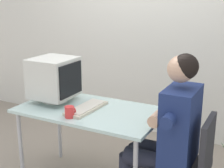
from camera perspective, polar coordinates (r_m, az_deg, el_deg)
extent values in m
cube|color=silver|center=(3.73, 11.44, 12.80)|extent=(8.00, 0.10, 3.00)
cylinder|color=#B7B7BC|center=(2.99, -16.08, -11.14)|extent=(0.04, 0.04, 0.71)
cylinder|color=#B7B7BC|center=(3.38, -9.46, -7.48)|extent=(0.04, 0.04, 0.71)
cylinder|color=#B7B7BC|center=(2.90, 8.73, -11.50)|extent=(0.04, 0.04, 0.71)
cube|color=silver|center=(2.73, -4.00, -4.75)|extent=(1.23, 0.69, 0.03)
cylinder|color=silver|center=(2.96, -10.23, -2.85)|extent=(0.23, 0.23, 0.02)
cylinder|color=silver|center=(2.95, -10.25, -2.39)|extent=(0.06, 0.06, 0.03)
cube|color=silver|center=(2.90, -10.43, 1.20)|extent=(0.36, 0.38, 0.35)
cube|color=black|center=(2.79, -7.43, 0.76)|extent=(0.01, 0.32, 0.29)
cube|color=beige|center=(2.71, -4.61, -4.38)|extent=(0.19, 0.45, 0.02)
cube|color=beige|center=(2.70, -4.61, -4.07)|extent=(0.16, 0.40, 0.01)
cube|color=#2D2D33|center=(2.53, 12.18, -14.47)|extent=(0.41, 0.41, 0.06)
cube|color=#2D2D33|center=(2.39, 16.78, -10.51)|extent=(0.04, 0.36, 0.39)
cube|color=navy|center=(2.38, 12.19, -7.36)|extent=(0.22, 0.39, 0.57)
sphere|color=tan|center=(2.26, 12.32, 2.66)|extent=(0.19, 0.19, 0.19)
sphere|color=black|center=(2.24, 13.08, 3.07)|extent=(0.18, 0.18, 0.18)
cylinder|color=#262838|center=(2.48, 6.74, -13.47)|extent=(0.39, 0.14, 0.14)
cylinder|color=#262838|center=(2.63, 8.18, -11.72)|extent=(0.39, 0.14, 0.14)
cylinder|color=navy|center=(2.14, 10.22, -6.44)|extent=(0.09, 0.14, 0.09)
cylinder|color=navy|center=(2.55, 13.28, -2.95)|extent=(0.09, 0.14, 0.09)
cylinder|color=tan|center=(2.39, 9.04, -5.24)|extent=(0.09, 0.39, 0.09)
cylinder|color=red|center=(2.54, -7.67, -5.02)|extent=(0.08, 0.08, 0.09)
torus|color=red|center=(2.57, -7.12, -4.72)|extent=(0.06, 0.01, 0.06)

